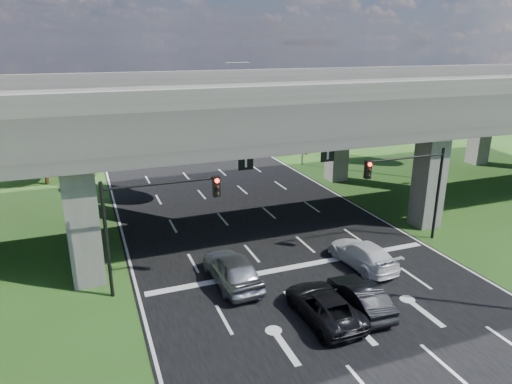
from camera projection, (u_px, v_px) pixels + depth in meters
ground at (327, 298)px, 22.76m from camera, size 160.00×160.00×0.00m
road at (256, 226)px, 31.63m from camera, size 18.00×120.00×0.03m
overpass at (245, 108)px, 30.94m from camera, size 80.00×15.00×10.00m
signal_right at (412, 180)px, 27.61m from camera, size 5.76×0.54×6.00m
signal_left at (151, 213)px, 22.30m from camera, size 5.76×0.54×6.00m
streetlight_far at (300, 108)px, 45.67m from camera, size 3.38×0.25×10.00m
streetlight_beyond at (246, 93)px, 59.87m from camera, size 3.38×0.25×10.00m
tree_left_near at (40, 131)px, 39.60m from camera, size 4.50×4.50×7.80m
tree_left_mid at (14, 126)px, 45.88m from camera, size 3.91×3.90×6.76m
tree_left_far at (58, 105)px, 54.04m from camera, size 4.80×4.80×8.32m
tree_right_near at (308, 115)px, 50.64m from camera, size 4.20×4.20×7.28m
tree_right_mid at (300, 107)px, 58.86m from camera, size 3.91×3.90×6.76m
tree_right_far at (250, 97)px, 64.40m from camera, size 4.50×4.50×7.80m
car_silver at (232, 269)px, 23.79m from camera, size 2.23×5.09×1.71m
car_dark at (360, 297)px, 21.48m from camera, size 1.64×4.25×1.38m
car_white at (362, 254)px, 25.81m from camera, size 2.31×4.95×1.40m
car_trailing at (324, 305)px, 20.82m from camera, size 2.28×4.81×1.33m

